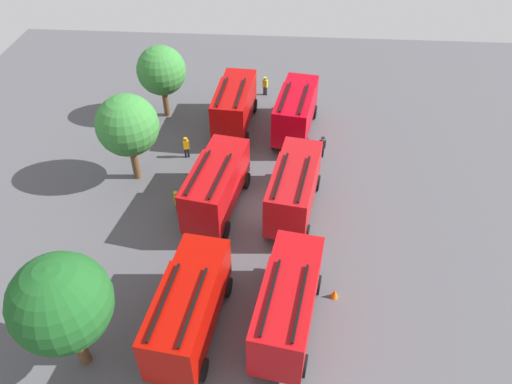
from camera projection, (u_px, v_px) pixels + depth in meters
name	position (u px, v px, depth m)	size (l,w,h in m)	color
ground_plane	(256.00, 208.00, 31.80)	(55.20, 55.20, 0.00)	#4C4C51
fire_truck_0	(288.00, 302.00, 23.56)	(7.50, 3.68, 3.88)	#B10C10
fire_truck_1	(294.00, 187.00, 30.11)	(7.50, 3.68, 3.88)	#AD1015
fire_truck_2	(296.00, 110.00, 36.98)	(7.49, 3.65, 3.88)	#B50312
fire_truck_3	(189.00, 306.00, 23.39)	(7.45, 3.48, 3.88)	#A80903
fire_truck_4	(216.00, 184.00, 30.32)	(7.52, 3.76, 3.88)	#AD0B0E
fire_truck_5	(235.00, 104.00, 37.61)	(7.35, 3.14, 3.88)	#A80808
firefighter_0	(322.00, 146.00, 35.36)	(0.37, 0.48, 1.77)	black
firefighter_1	(265.00, 85.00, 42.37)	(0.40, 0.48, 1.69)	black
firefighter_2	(186.00, 147.00, 35.39)	(0.36, 0.47, 1.71)	black
firefighter_3	(177.00, 201.00, 30.91)	(0.43, 0.28, 1.70)	black
tree_0	(61.00, 303.00, 20.52)	(4.45, 4.45, 6.89)	brown
tree_1	(127.00, 126.00, 31.42)	(4.14, 4.14, 6.41)	brown
tree_2	(161.00, 71.00, 37.78)	(3.87, 3.87, 6.00)	brown
traffic_cone_0	(335.00, 294.00, 26.22)	(0.42, 0.42, 0.59)	#F2600C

